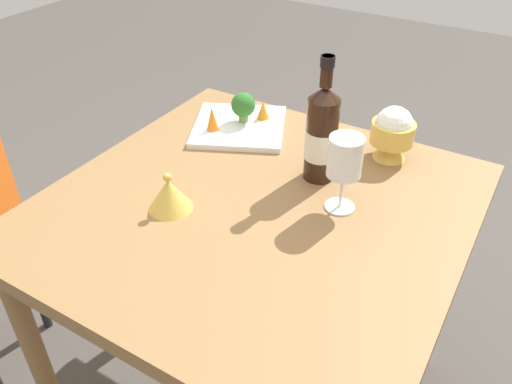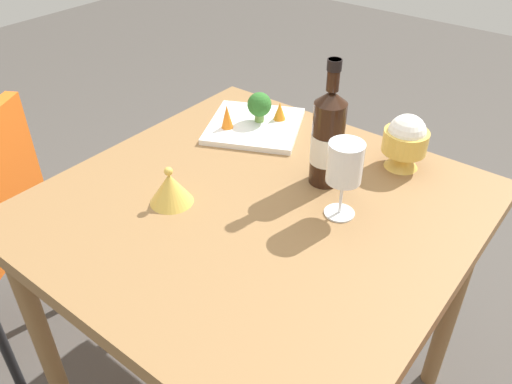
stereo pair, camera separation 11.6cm
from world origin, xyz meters
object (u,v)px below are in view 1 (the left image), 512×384
Objects in this scene: broccoli_floret at (243,105)px; wine_glass at (345,159)px; rice_bowl_lid at (169,194)px; wine_bottle at (322,134)px; carrot_garnish_right at (212,119)px; carrot_garnish_left at (263,110)px; serving_plate at (239,126)px; rice_bowl at (393,132)px.

wine_glass is at bearing 61.29° from broccoli_floret.
rice_bowl_lid is (0.20, -0.32, -0.09)m from wine_glass.
wine_glass is 1.79× the size of rice_bowl_lid.
wine_bottle is 4.53× the size of carrot_garnish_right.
rice_bowl_lid is 0.46m from carrot_garnish_left.
serving_plate is (-0.19, -0.39, -0.12)m from wine_glass.
rice_bowl is at bearing 106.47° from carrot_garnish_right.
serving_plate is 0.09m from carrot_garnish_right.
carrot_garnish_right is at bearing -161.06° from rice_bowl_lid.
wine_glass is at bearing -4.80° from rice_bowl.
broccoli_floret is (0.05, -0.41, -0.01)m from rice_bowl.
wine_glass is 0.54× the size of serving_plate.
wine_bottle reaches higher than carrot_garnish_left.
wine_bottle is 2.16× the size of rice_bowl.
serving_plate is at bearing -170.29° from rice_bowl_lid.
wine_bottle is 3.06× the size of rice_bowl_lid.
wine_bottle is 1.71× the size of wine_glass.
serving_plate is at bearing -116.33° from wine_glass.
rice_bowl is 0.43× the size of serving_plate.
carrot_garnish_right is at bearing -33.18° from carrot_garnish_left.
rice_bowl_lid is (0.46, -0.35, -0.04)m from rice_bowl.
rice_bowl is at bearing 97.10° from broccoli_floret.
rice_bowl_lid is at bearing -36.90° from rice_bowl.
carrot_garnish_right is at bearing -73.53° from rice_bowl.
wine_glass is at bearing 121.31° from rice_bowl_lid.
serving_plate is 4.92× the size of carrot_garnish_right.
carrot_garnish_left is (-0.05, 0.04, -0.02)m from broccoli_floret.
serving_plate is (-0.39, -0.07, -0.03)m from rice_bowl_lid.
rice_bowl_lid is 1.94× the size of carrot_garnish_left.
rice_bowl is (-0.18, 0.12, -0.05)m from wine_bottle.
rice_bowl is 0.58m from rice_bowl_lid.
rice_bowl reaches higher than rice_bowl_lid.
rice_bowl_lid is at bearing 18.94° from carrot_garnish_right.
carrot_garnish_left is at bearing -89.14° from rice_bowl.
rice_bowl is 0.38m from carrot_garnish_left.
serving_plate is at bearing -31.61° from carrot_garnish_left.
broccoli_floret is at bearing 150.73° from carrot_garnish_right.
rice_bowl is 2.75× the size of carrot_garnish_left.
wine_bottle reaches higher than carrot_garnish_right.
carrot_garnish_right reaches higher than carrot_garnish_left.
rice_bowl_lid is at bearing -58.69° from wine_glass.
broccoli_floret is (-0.41, -0.06, 0.03)m from rice_bowl_lid.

